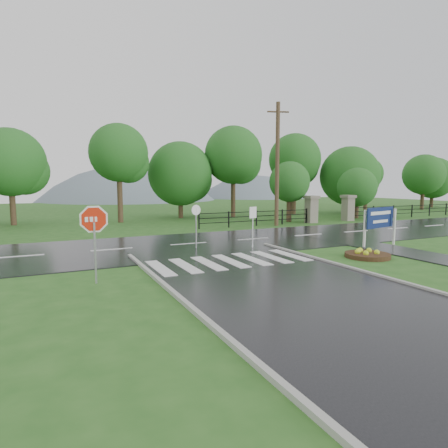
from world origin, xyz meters
TOP-DOWN VIEW (x-y plane):
  - ground at (0.00, 0.00)m, footprint 120.00×120.00m
  - main_road at (0.00, 10.00)m, footprint 90.00×8.00m
  - walkway at (8.50, 4.00)m, footprint 2.20×11.00m
  - crosswalk at (0.00, 5.00)m, footprint 6.50×2.80m
  - curb_left at (-3.55, -4.00)m, footprint 0.15×24.00m
  - pillar_west at (13.00, 16.00)m, footprint 1.00×1.00m
  - pillar_east at (17.00, 16.00)m, footprint 1.00×1.00m
  - fence_west at (7.75, 16.00)m, footprint 9.58×0.08m
  - fence_east at (27.75, 16.00)m, footprint 20.58×0.08m
  - hills at (3.49, 65.00)m, footprint 102.00×48.00m
  - treeline at (1.00, 24.00)m, footprint 83.20×5.20m
  - stop_sign at (-5.45, 3.97)m, footprint 1.22×0.11m
  - estate_billboard at (8.82, 5.21)m, footprint 2.30×0.50m
  - flower_bed at (5.94, 3.26)m, footprint 1.94×1.94m
  - reg_sign_small at (2.52, 7.50)m, footprint 0.46×0.13m
  - reg_sign_round at (-0.11, 8.59)m, footprint 0.51×0.11m
  - utility_pole_east at (9.24, 15.50)m, footprint 1.60×0.64m
  - entrance_tree_left at (11.83, 17.50)m, footprint 3.41×3.41m
  - entrance_tree_right at (19.47, 17.50)m, footprint 3.62×3.62m

SIDE VIEW (x-z plane):
  - hills at x=3.49m, z-range -39.54..8.46m
  - ground at x=0.00m, z-range 0.00..0.00m
  - main_road at x=0.00m, z-range -0.02..0.02m
  - walkway at x=8.50m, z-range -0.02..0.02m
  - curb_left at x=-3.55m, z-range -0.06..0.06m
  - treeline at x=1.00m, z-range -5.00..5.00m
  - crosswalk at x=0.00m, z-range 0.05..0.07m
  - flower_bed at x=5.94m, z-range -0.05..0.34m
  - fence_west at x=7.75m, z-range 0.12..1.32m
  - fence_east at x=27.75m, z-range 0.14..1.34m
  - pillar_west at x=13.00m, z-range 0.06..2.30m
  - pillar_east at x=17.00m, z-range 0.06..2.30m
  - estate_billboard at x=8.82m, z-range 0.38..2.42m
  - reg_sign_round at x=-0.11m, z-range 0.30..2.51m
  - reg_sign_small at x=2.52m, z-range 0.44..2.55m
  - stop_sign at x=-5.45m, z-range 0.53..3.27m
  - entrance_tree_right at x=19.47m, z-range 0.52..5.22m
  - entrance_tree_left at x=11.83m, z-range 0.82..5.92m
  - utility_pole_east at x=9.24m, z-range 0.08..9.40m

